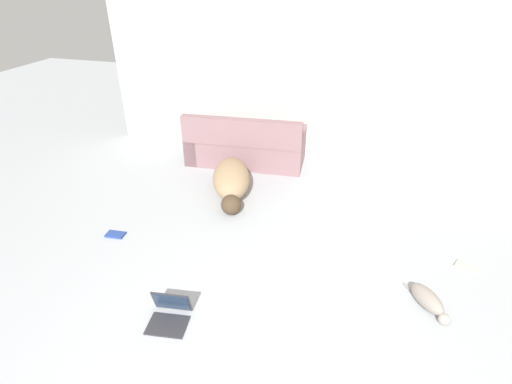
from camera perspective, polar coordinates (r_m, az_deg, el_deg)
wall_back at (r=6.23m, az=11.40°, el=16.05°), size 7.35×0.06×2.66m
couch at (r=6.29m, az=-1.48°, el=6.53°), size 1.85×0.93×0.82m
dog at (r=5.46m, az=-3.55°, el=1.75°), size 0.81×1.48×0.39m
cat at (r=4.08m, az=23.39°, el=-14.01°), size 0.39×0.50×0.17m
laptop_open at (r=3.76m, az=-12.18°, el=-16.34°), size 0.38×0.37×0.25m
book_blue at (r=4.95m, az=-19.44°, el=-5.75°), size 0.22×0.14×0.02m
book_cream at (r=4.76m, az=27.85°, el=-9.42°), size 0.24×0.20×0.02m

